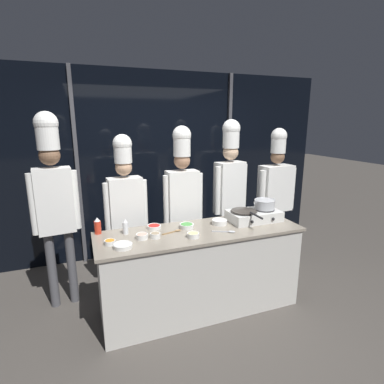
{
  "coord_description": "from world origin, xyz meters",
  "views": [
    {
      "loc": [
        -1.1,
        -2.69,
        2.0
      ],
      "look_at": [
        0.0,
        0.25,
        1.25
      ],
      "focal_mm": 28.0,
      "sensor_mm": 36.0,
      "label": 1
    }
  ],
  "objects": [
    {
      "name": "prep_bowl_mushrooms",
      "position": [
        -0.49,
        -0.04,
        0.93
      ],
      "size": [
        0.1,
        0.1,
        0.05
      ],
      "color": "white",
      "rests_on": "demo_counter"
    },
    {
      "name": "chef_line",
      "position": [
        0.0,
        0.58,
        1.16
      ],
      "size": [
        0.49,
        0.21,
        1.94
      ],
      "rotation": [
        0.0,
        0.0,
        3.17
      ],
      "color": "#232326",
      "rests_on": "ground_plane"
    },
    {
      "name": "chef_pastry",
      "position": [
        0.68,
        0.67,
        1.22
      ],
      "size": [
        0.49,
        0.26,
        2.01
      ],
      "rotation": [
        0.0,
        0.0,
        3.33
      ],
      "color": "#2D3856",
      "rests_on": "ground_plane"
    },
    {
      "name": "chef_head",
      "position": [
        -1.39,
        0.6,
        1.29
      ],
      "size": [
        0.47,
        0.23,
        2.09
      ],
      "rotation": [
        0.0,
        0.0,
        3.26
      ],
      "color": "#4C4C51",
      "rests_on": "ground_plane"
    },
    {
      "name": "chef_sous",
      "position": [
        -0.66,
        0.62,
        1.11
      ],
      "size": [
        0.49,
        0.23,
        1.86
      ],
      "rotation": [
        0.0,
        0.0,
        3.23
      ],
      "color": "#232326",
      "rests_on": "ground_plane"
    },
    {
      "name": "frying_pan",
      "position": [
        0.55,
        0.07,
        1.04
      ],
      "size": [
        0.29,
        0.51,
        0.04
      ],
      "color": "#38332D",
      "rests_on": "portable_stove"
    },
    {
      "name": "prep_bowl_bell_pepper",
      "position": [
        -0.44,
        0.22,
        0.92
      ],
      "size": [
        0.15,
        0.15,
        0.04
      ],
      "color": "white",
      "rests_on": "demo_counter"
    },
    {
      "name": "prep_bowl_rice",
      "position": [
        -0.81,
        -0.16,
        0.92
      ],
      "size": [
        0.17,
        0.17,
        0.04
      ],
      "color": "white",
      "rests_on": "demo_counter"
    },
    {
      "name": "prep_bowl_shrimp",
      "position": [
        -0.61,
        -0.01,
        0.93
      ],
      "size": [
        0.12,
        0.12,
        0.05
      ],
      "color": "white",
      "rests_on": "demo_counter"
    },
    {
      "name": "serving_spoon_solid",
      "position": [
        -0.26,
        0.05,
        0.9
      ],
      "size": [
        0.22,
        0.09,
        0.02
      ],
      "color": "olive",
      "rests_on": "demo_counter"
    },
    {
      "name": "squeeze_bottle_clear",
      "position": [
        -0.74,
        0.17,
        0.97
      ],
      "size": [
        0.05,
        0.05,
        0.16
      ],
      "color": "white",
      "rests_on": "demo_counter"
    },
    {
      "name": "ground_plane",
      "position": [
        0.0,
        0.0,
        0.0
      ],
      "size": [
        24.0,
        24.0,
        0.0
      ],
      "primitive_type": "plane",
      "color": "#47423D"
    },
    {
      "name": "stock_pot",
      "position": [
        0.81,
        0.08,
        1.08
      ],
      "size": [
        0.26,
        0.23,
        0.11
      ],
      "color": "#B7BABF",
      "rests_on": "portable_stove"
    },
    {
      "name": "squeeze_bottle_chili",
      "position": [
        -1.0,
        0.27,
        0.98
      ],
      "size": [
        0.07,
        0.07,
        0.17
      ],
      "color": "red",
      "rests_on": "demo_counter"
    },
    {
      "name": "prep_bowl_ginger",
      "position": [
        -0.14,
        -0.16,
        0.92
      ],
      "size": [
        0.12,
        0.12,
        0.05
      ],
      "color": "white",
      "rests_on": "demo_counter"
    },
    {
      "name": "portable_stove",
      "position": [
        0.68,
        0.07,
        0.96
      ],
      "size": [
        0.58,
        0.35,
        0.13
      ],
      "color": "silver",
      "rests_on": "demo_counter"
    },
    {
      "name": "window_wall_back",
      "position": [
        0.0,
        1.67,
        1.35
      ],
      "size": [
        5.4,
        0.09,
        2.7
      ],
      "color": "black",
      "rests_on": "ground_plane"
    },
    {
      "name": "prep_bowl_garlic",
      "position": [
        0.26,
        0.1,
        0.93
      ],
      "size": [
        0.17,
        0.17,
        0.05
      ],
      "color": "white",
      "rests_on": "demo_counter"
    },
    {
      "name": "prep_bowl_carrots",
      "position": [
        -0.91,
        -0.05,
        0.92
      ],
      "size": [
        0.1,
        0.1,
        0.04
      ],
      "color": "white",
      "rests_on": "demo_counter"
    },
    {
      "name": "chef_apprentice",
      "position": [
        1.38,
        0.66,
        1.09
      ],
      "size": [
        0.6,
        0.27,
        1.9
      ],
      "rotation": [
        0.0,
        0.0,
        3.22
      ],
      "color": "#232326",
      "rests_on": "ground_plane"
    },
    {
      "name": "prep_bowl_scallions",
      "position": [
        -0.11,
        0.11,
        0.92
      ],
      "size": [
        0.15,
        0.15,
        0.05
      ],
      "color": "white",
      "rests_on": "demo_counter"
    },
    {
      "name": "serving_spoon_slotted",
      "position": [
        0.24,
        -0.15,
        0.9
      ],
      "size": [
        0.23,
        0.13,
        0.02
      ],
      "color": "#B2B5BA",
      "rests_on": "demo_counter"
    },
    {
      "name": "demo_counter",
      "position": [
        0.0,
        0.0,
        0.45
      ],
      "size": [
        2.13,
        0.68,
        0.9
      ],
      "color": "beige",
      "rests_on": "ground_plane"
    }
  ]
}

